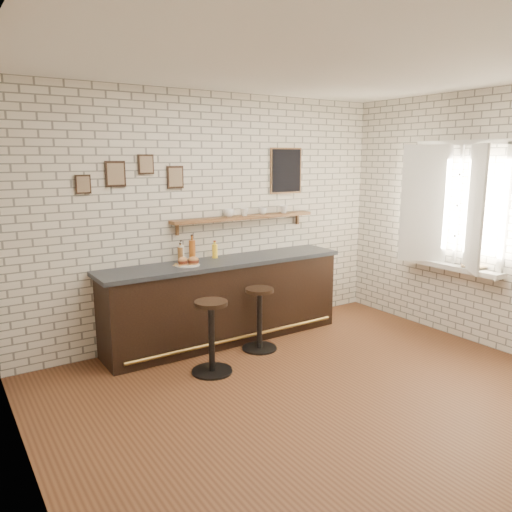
# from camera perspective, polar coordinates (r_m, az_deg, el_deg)

# --- Properties ---
(ground) EXTENTS (5.00, 5.00, 0.00)m
(ground) POSITION_cam_1_polar(r_m,az_deg,el_deg) (5.03, 6.70, -15.18)
(ground) COLOR brown
(ground) RESTS_ON ground
(bar_counter) EXTENTS (3.10, 0.65, 1.01)m
(bar_counter) POSITION_cam_1_polar(r_m,az_deg,el_deg) (6.14, -3.56, -5.08)
(bar_counter) COLOR black
(bar_counter) RESTS_ON ground
(sandwich_plate) EXTENTS (0.28, 0.28, 0.01)m
(sandwich_plate) POSITION_cam_1_polar(r_m,az_deg,el_deg) (5.76, -7.85, -1.02)
(sandwich_plate) COLOR white
(sandwich_plate) RESTS_ON bar_counter
(ciabatta_sandwich) EXTENTS (0.27, 0.19, 0.08)m
(ciabatta_sandwich) POSITION_cam_1_polar(r_m,az_deg,el_deg) (5.76, -7.76, -0.56)
(ciabatta_sandwich) COLOR tan
(ciabatta_sandwich) RESTS_ON sandwich_plate
(potato_chips) EXTENTS (0.27, 0.18, 0.00)m
(potato_chips) POSITION_cam_1_polar(r_m,az_deg,el_deg) (5.75, -8.07, -0.97)
(potato_chips) COLOR #EDB753
(potato_chips) RESTS_ON sandwich_plate
(bitters_bottle_brown) EXTENTS (0.07, 0.07, 0.23)m
(bitters_bottle_brown) POSITION_cam_1_polar(r_m,az_deg,el_deg) (5.94, -8.60, 0.19)
(bitters_bottle_brown) COLOR brown
(bitters_bottle_brown) RESTS_ON bar_counter
(bitters_bottle_white) EXTENTS (0.07, 0.07, 0.26)m
(bitters_bottle_white) POSITION_cam_1_polar(r_m,az_deg,el_deg) (5.94, -8.53, 0.31)
(bitters_bottle_white) COLOR silver
(bitters_bottle_white) RESTS_ON bar_counter
(bitters_bottle_amber) EXTENTS (0.08, 0.08, 0.32)m
(bitters_bottle_amber) POSITION_cam_1_polar(r_m,az_deg,el_deg) (6.00, -7.30, 0.68)
(bitters_bottle_amber) COLOR #9A4D18
(bitters_bottle_amber) RESTS_ON bar_counter
(condiment_bottle_yellow) EXTENTS (0.07, 0.07, 0.22)m
(condiment_bottle_yellow) POSITION_cam_1_polar(r_m,az_deg,el_deg) (6.14, -4.72, 0.61)
(condiment_bottle_yellow) COLOR yellow
(condiment_bottle_yellow) RESTS_ON bar_counter
(bar_stool_left) EXTENTS (0.44, 0.44, 0.78)m
(bar_stool_left) POSITION_cam_1_polar(r_m,az_deg,el_deg) (5.27, -5.11, -8.94)
(bar_stool_left) COLOR black
(bar_stool_left) RESTS_ON ground
(bar_stool_right) EXTENTS (0.41, 0.41, 0.74)m
(bar_stool_right) POSITION_cam_1_polar(r_m,az_deg,el_deg) (5.87, 0.40, -6.96)
(bar_stool_right) COLOR black
(bar_stool_right) RESTS_ON ground
(wall_shelf) EXTENTS (2.00, 0.18, 0.18)m
(wall_shelf) POSITION_cam_1_polar(r_m,az_deg,el_deg) (6.32, -1.30, 4.42)
(wall_shelf) COLOR brown
(wall_shelf) RESTS_ON ground
(shelf_cup_a) EXTENTS (0.14, 0.14, 0.10)m
(shelf_cup_a) POSITION_cam_1_polar(r_m,az_deg,el_deg) (6.20, -3.07, 4.93)
(shelf_cup_a) COLOR white
(shelf_cup_a) RESTS_ON wall_shelf
(shelf_cup_b) EXTENTS (0.15, 0.15, 0.10)m
(shelf_cup_b) POSITION_cam_1_polar(r_m,az_deg,el_deg) (6.31, -1.33, 5.05)
(shelf_cup_b) COLOR white
(shelf_cup_b) RESTS_ON wall_shelf
(shelf_cup_c) EXTENTS (0.13, 0.13, 0.09)m
(shelf_cup_c) POSITION_cam_1_polar(r_m,az_deg,el_deg) (6.46, 0.77, 5.15)
(shelf_cup_c) COLOR white
(shelf_cup_c) RESTS_ON wall_shelf
(shelf_cup_d) EXTENTS (0.12, 0.12, 0.10)m
(shelf_cup_d) POSITION_cam_1_polar(r_m,az_deg,el_deg) (6.66, 3.20, 5.37)
(shelf_cup_d) COLOR white
(shelf_cup_d) RESTS_ON wall_shelf
(back_wall_decor) EXTENTS (2.96, 0.02, 0.56)m
(back_wall_decor) POSITION_cam_1_polar(r_m,az_deg,el_deg) (6.26, -3.08, 9.55)
(back_wall_decor) COLOR black
(back_wall_decor) RESTS_ON ground
(window_sill) EXTENTS (0.20, 1.35, 0.06)m
(window_sill) POSITION_cam_1_polar(r_m,az_deg,el_deg) (6.63, 21.28, -1.10)
(window_sill) COLOR white
(window_sill) RESTS_ON ground
(casement_window) EXTENTS (0.40, 1.30, 1.56)m
(casement_window) POSITION_cam_1_polar(r_m,az_deg,el_deg) (6.49, 21.53, 5.34)
(casement_window) COLOR white
(casement_window) RESTS_ON ground
(book_lower) EXTENTS (0.25, 0.27, 0.02)m
(book_lower) POSITION_cam_1_polar(r_m,az_deg,el_deg) (6.45, 23.29, -1.22)
(book_lower) COLOR tan
(book_lower) RESTS_ON window_sill
(book_upper) EXTENTS (0.19, 0.24, 0.02)m
(book_upper) POSITION_cam_1_polar(r_m,az_deg,el_deg) (6.44, 23.45, -1.08)
(book_upper) COLOR tan
(book_upper) RESTS_ON book_lower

